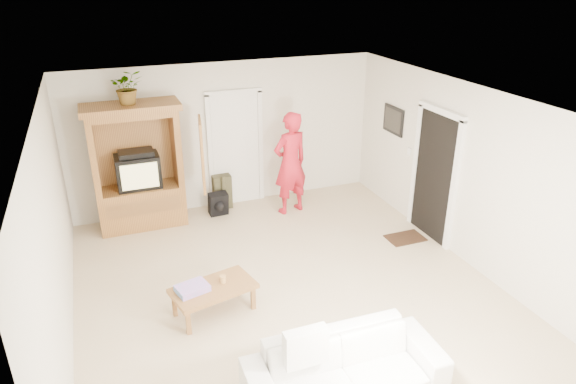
# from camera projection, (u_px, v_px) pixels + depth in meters

# --- Properties ---
(floor) EXTENTS (6.00, 6.00, 0.00)m
(floor) POSITION_uv_depth(u_px,v_px,m) (287.00, 287.00, 7.08)
(floor) COLOR tan
(floor) RESTS_ON ground
(ceiling) EXTENTS (6.00, 6.00, 0.00)m
(ceiling) POSITION_uv_depth(u_px,v_px,m) (286.00, 101.00, 6.03)
(ceiling) COLOR white
(ceiling) RESTS_ON floor
(wall_back) EXTENTS (5.50, 0.00, 5.50)m
(wall_back) POSITION_uv_depth(u_px,v_px,m) (226.00, 136.00, 9.12)
(wall_back) COLOR silver
(wall_back) RESTS_ON floor
(wall_front) EXTENTS (5.50, 0.00, 5.50)m
(wall_front) POSITION_uv_depth(u_px,v_px,m) (424.00, 352.00, 3.99)
(wall_front) COLOR silver
(wall_front) RESTS_ON floor
(wall_left) EXTENTS (0.00, 6.00, 6.00)m
(wall_left) POSITION_uv_depth(u_px,v_px,m) (54.00, 239.00, 5.65)
(wall_left) COLOR silver
(wall_left) RESTS_ON floor
(wall_right) EXTENTS (0.00, 6.00, 6.00)m
(wall_right) POSITION_uv_depth(u_px,v_px,m) (463.00, 173.00, 7.46)
(wall_right) COLOR silver
(wall_right) RESTS_ON floor
(armoire) EXTENTS (1.82, 1.14, 2.10)m
(armoire) POSITION_uv_depth(u_px,v_px,m) (140.00, 175.00, 8.47)
(armoire) COLOR olive
(armoire) RESTS_ON floor
(door_back) EXTENTS (0.85, 0.05, 2.04)m
(door_back) POSITION_uv_depth(u_px,v_px,m) (236.00, 150.00, 9.25)
(door_back) COLOR white
(door_back) RESTS_ON floor
(doorway_right) EXTENTS (0.05, 0.90, 2.04)m
(doorway_right) POSITION_uv_depth(u_px,v_px,m) (434.00, 177.00, 8.08)
(doorway_right) COLOR black
(doorway_right) RESTS_ON floor
(framed_picture) EXTENTS (0.03, 0.60, 0.48)m
(framed_picture) POSITION_uv_depth(u_px,v_px,m) (393.00, 120.00, 8.95)
(framed_picture) COLOR black
(framed_picture) RESTS_ON wall_right
(doormat) EXTENTS (0.60, 0.40, 0.02)m
(doormat) POSITION_uv_depth(u_px,v_px,m) (405.00, 238.00, 8.34)
(doormat) COLOR #382316
(doormat) RESTS_ON floor
(plant) EXTENTS (0.48, 0.42, 0.54)m
(plant) POSITION_uv_depth(u_px,v_px,m) (128.00, 87.00, 7.85)
(plant) COLOR #4C7238
(plant) RESTS_ON armoire
(man) EXTENTS (0.76, 0.59, 1.84)m
(man) POSITION_uv_depth(u_px,v_px,m) (290.00, 163.00, 8.93)
(man) COLOR red
(man) RESTS_ON floor
(sofa) EXTENTS (2.07, 0.86, 0.60)m
(sofa) POSITION_uv_depth(u_px,v_px,m) (345.00, 368.00, 5.23)
(sofa) COLOR silver
(sofa) RESTS_ON floor
(coffee_table) EXTENTS (1.12, 0.77, 0.38)m
(coffee_table) POSITION_uv_depth(u_px,v_px,m) (213.00, 290.00, 6.44)
(coffee_table) COLOR brown
(coffee_table) RESTS_ON floor
(towel) EXTENTS (0.44, 0.37, 0.08)m
(towel) POSITION_uv_depth(u_px,v_px,m) (192.00, 288.00, 6.32)
(towel) COLOR #FF54CA
(towel) RESTS_ON coffee_table
(candle) EXTENTS (0.08, 0.08, 0.10)m
(candle) POSITION_uv_depth(u_px,v_px,m) (223.00, 279.00, 6.48)
(candle) COLOR tan
(candle) RESTS_ON coffee_table
(backpack_black) EXTENTS (0.34, 0.21, 0.41)m
(backpack_black) POSITION_uv_depth(u_px,v_px,m) (218.00, 204.00, 9.07)
(backpack_black) COLOR black
(backpack_black) RESTS_ON floor
(backpack_olive) EXTENTS (0.33, 0.24, 0.62)m
(backpack_olive) POSITION_uv_depth(u_px,v_px,m) (222.00, 191.00, 9.33)
(backpack_olive) COLOR #47442B
(backpack_olive) RESTS_ON floor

